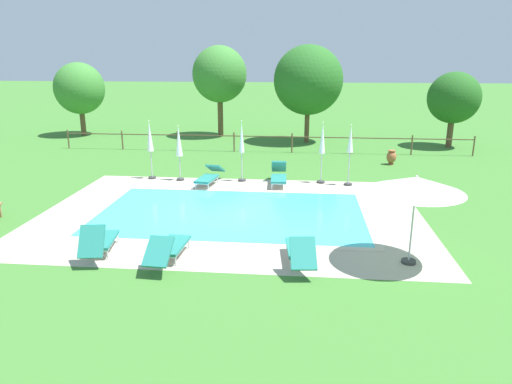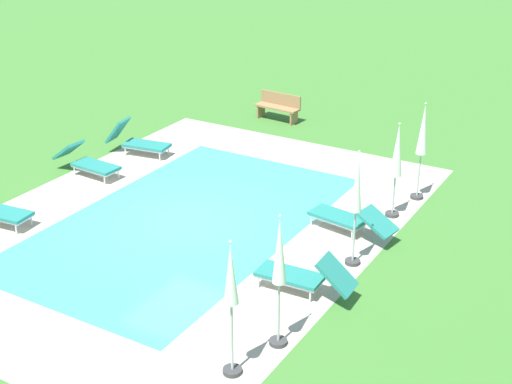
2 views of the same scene
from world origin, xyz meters
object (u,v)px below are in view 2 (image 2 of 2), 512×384
object	(u,v)px
patio_umbrella_closed_row_mid_west	(279,262)
patio_umbrella_closed_row_centre	(423,136)
sun_lounger_north_near_steps	(88,162)
patio_umbrella_closed_deck_corner	(357,194)
sun_lounger_north_end	(138,141)
sun_lounger_south_near_corner	(303,276)
wooden_bench_lawn_side	(278,106)
patio_umbrella_closed_row_west	(397,156)
sun_lounger_north_far	(349,219)
patio_umbrella_closed_row_east	(231,288)

from	to	relation	value
patio_umbrella_closed_row_mid_west	patio_umbrella_closed_row_centre	world-z (taller)	patio_umbrella_closed_row_mid_west
sun_lounger_north_near_steps	patio_umbrella_closed_deck_corner	world-z (taller)	patio_umbrella_closed_deck_corner
sun_lounger_north_end	sun_lounger_south_near_corner	bearing A→B (deg)	60.24
wooden_bench_lawn_side	patio_umbrella_closed_row_mid_west	bearing A→B (deg)	28.93
patio_umbrella_closed_row_west	patio_umbrella_closed_row_mid_west	bearing A→B (deg)	1.39
sun_lounger_north_near_steps	patio_umbrella_closed_row_west	world-z (taller)	patio_umbrella_closed_row_west
sun_lounger_north_near_steps	sun_lounger_north_end	size ratio (longest dim) A/B	1.06
patio_umbrella_closed_row_centre	patio_umbrella_closed_row_west	bearing A→B (deg)	-7.40
sun_lounger_north_far	patio_umbrella_closed_row_centre	distance (m)	2.97
sun_lounger_north_far	patio_umbrella_closed_row_west	bearing A→B (deg)	158.40
sun_lounger_south_near_corner	patio_umbrella_closed_row_centre	bearing A→B (deg)	175.53
sun_lounger_north_near_steps	sun_lounger_south_near_corner	size ratio (longest dim) A/B	1.02
sun_lounger_north_far	sun_lounger_north_end	xyz separation A→B (m)	(-1.48, -7.17, 0.04)
patio_umbrella_closed_deck_corner	sun_lounger_south_near_corner	bearing A→B (deg)	-13.59
sun_lounger_north_end	patio_umbrella_closed_row_west	distance (m)	7.78
patio_umbrella_closed_row_west	sun_lounger_north_end	bearing A→B (deg)	-91.11
wooden_bench_lawn_side	patio_umbrella_closed_deck_corner	bearing A→B (deg)	38.31
sun_lounger_south_near_corner	patio_umbrella_closed_row_west	world-z (taller)	patio_umbrella_closed_row_west
patio_umbrella_closed_row_east	wooden_bench_lawn_side	world-z (taller)	patio_umbrella_closed_row_east
sun_lounger_north_far	patio_umbrella_closed_row_east	xyz separation A→B (m)	(5.55, 0.41, 1.26)
patio_umbrella_closed_row_mid_west	sun_lounger_north_end	bearing A→B (deg)	-127.22
sun_lounger_south_near_corner	patio_umbrella_closed_row_west	bearing A→B (deg)	176.43
sun_lounger_north_end	sun_lounger_south_near_corner	xyz separation A→B (m)	(4.26, 7.44, -0.02)
sun_lounger_north_near_steps	wooden_bench_lawn_side	xyz separation A→B (m)	(-6.59, 2.13, 0.09)
sun_lounger_north_near_steps	patio_umbrella_closed_row_centre	size ratio (longest dim) A/B	0.82
sun_lounger_south_near_corner	wooden_bench_lawn_side	size ratio (longest dim) A/B	1.30
sun_lounger_north_near_steps	sun_lounger_north_end	xyz separation A→B (m)	(-1.88, 0.19, 0.02)
sun_lounger_south_near_corner	patio_umbrella_closed_row_mid_west	distance (m)	2.14
patio_umbrella_closed_row_centre	patio_umbrella_closed_deck_corner	distance (m)	3.83
sun_lounger_north_end	sun_lounger_north_near_steps	bearing A→B (deg)	-5.73
sun_lounger_north_far	patio_umbrella_closed_row_east	world-z (taller)	patio_umbrella_closed_row_east
sun_lounger_north_near_steps	patio_umbrella_closed_deck_corner	xyz separation A→B (m)	(0.84, 8.00, 1.21)
patio_umbrella_closed_row_west	sun_lounger_north_far	bearing A→B (deg)	-21.60
patio_umbrella_closed_deck_corner	wooden_bench_lawn_side	size ratio (longest dim) A/B	1.64
sun_lounger_south_near_corner	patio_umbrella_closed_deck_corner	world-z (taller)	patio_umbrella_closed_deck_corner
patio_umbrella_closed_row_east	sun_lounger_north_end	bearing A→B (deg)	-132.85
sun_lounger_north_end	patio_umbrella_closed_deck_corner	bearing A→B (deg)	70.81
patio_umbrella_closed_row_west	patio_umbrella_closed_row_mid_west	distance (m)	5.81
patio_umbrella_closed_row_east	patio_umbrella_closed_deck_corner	bearing A→B (deg)	176.91
sun_lounger_north_far	patio_umbrella_closed_row_west	xyz separation A→B (m)	(-1.33, 0.53, 1.15)
patio_umbrella_closed_row_east	patio_umbrella_closed_row_mid_west	bearing A→B (deg)	166.48
patio_umbrella_closed_row_mid_west	wooden_bench_lawn_side	world-z (taller)	patio_umbrella_closed_row_mid_west
patio_umbrella_closed_row_mid_west	patio_umbrella_closed_row_east	world-z (taller)	patio_umbrella_closed_row_mid_west
patio_umbrella_closed_row_centre	patio_umbrella_closed_row_east	bearing A→B (deg)	-1.98
patio_umbrella_closed_row_centre	wooden_bench_lawn_side	world-z (taller)	patio_umbrella_closed_row_centre
sun_lounger_north_near_steps	patio_umbrella_closed_row_west	bearing A→B (deg)	102.38
patio_umbrella_closed_row_centre	patio_umbrella_closed_deck_corner	size ratio (longest dim) A/B	0.98
sun_lounger_north_end	patio_umbrella_closed_row_centre	distance (m)	8.04
patio_umbrella_closed_row_east	patio_umbrella_closed_row_west	bearing A→B (deg)	179.02
patio_umbrella_closed_row_centre	sun_lounger_north_end	bearing A→B (deg)	-81.97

